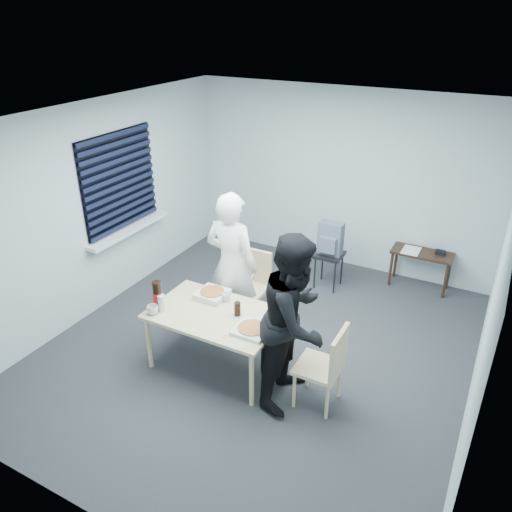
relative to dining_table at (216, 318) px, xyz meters
The scene contains 19 objects.
room 2.29m from the dining_table, 155.42° to the left, with size 5.00×5.00×5.00m.
dining_table is the anchor object (origin of this frame).
chair_far 1.04m from the dining_table, 96.92° to the left, with size 0.42×0.42×0.89m.
chair_right 1.26m from the dining_table, ahead, with size 0.42×0.42×0.89m.
person_white 0.72m from the dining_table, 105.70° to the left, with size 0.65×0.42×1.77m, color white.
person_black 0.95m from the dining_table, ahead, with size 0.86×0.47×1.77m, color black.
side_table 3.19m from the dining_table, 60.31° to the left, with size 0.81×0.36×0.54m.
stool 2.24m from the dining_table, 78.37° to the left, with size 0.37×0.37×0.51m.
backpack 2.22m from the dining_table, 78.29° to the left, with size 0.32×0.24×0.45m.
pizza_box_a 0.34m from the dining_table, 129.05° to the left, with size 0.32×0.32×0.08m.
pizza_box_b 0.50m from the dining_table, 12.28° to the right, with size 0.33×0.33×0.05m.
mug_a 0.67m from the dining_table, 151.03° to the right, with size 0.12×0.12×0.10m, color silver.
mug_b 0.28m from the dining_table, 95.95° to the left, with size 0.10×0.10×0.09m, color silver.
cola_glass 0.27m from the dining_table, 18.61° to the left, with size 0.07×0.07×0.15m, color black.
soda_bottle 0.66m from the dining_table, 160.79° to the right, with size 0.10×0.10×0.32m.
plastic_cups 0.59m from the dining_table, 157.37° to the right, with size 0.08×0.08×0.18m, color silver.
rubber_band 0.44m from the dining_table, 45.44° to the right, with size 0.05×0.05×0.00m, color red.
papers 3.09m from the dining_table, 62.46° to the left, with size 0.23×0.31×0.01m, color white.
black_box 3.34m from the dining_table, 57.40° to the left, with size 0.12×0.09×0.05m, color black.
Camera 1 is at (2.17, -4.16, 3.55)m, focal length 35.00 mm.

